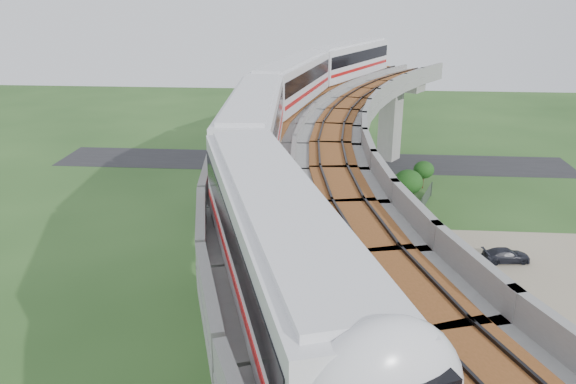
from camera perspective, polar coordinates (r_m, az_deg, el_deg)
name	(u,v)px	position (r m, az deg, el deg)	size (l,w,h in m)	color
ground	(295,290)	(39.00, 0.70, -9.90)	(160.00, 160.00, 0.00)	#27471C
dirt_lot	(513,314)	(39.05, 21.89, -11.45)	(18.00, 26.00, 0.04)	gray
asphalt_road	(312,162)	(66.65, 2.42, 3.11)	(60.00, 8.00, 0.03)	#232326
viaduct	(357,165)	(35.32, 7.00, 2.74)	(19.58, 73.98, 11.40)	#99968E
metro_train	(306,101)	(37.96, 1.83, 9.18)	(12.30, 61.22, 3.64)	silver
fence	(440,286)	(39.31, 15.22, -9.17)	(3.87, 38.73, 1.50)	#2D382D
tree_0	(424,170)	(58.82, 13.63, 2.21)	(2.09, 2.09, 2.87)	#382314
tree_1	(408,182)	(54.05, 12.12, 1.00)	(2.75, 2.75, 3.37)	#382314
tree_2	(393,200)	(48.35, 10.60, -0.81)	(2.51, 2.51, 3.59)	#382314
tree_3	(380,218)	(44.59, 9.37, -2.65)	(3.00, 3.00, 3.73)	#382314
tree_4	(385,254)	(39.86, 9.78, -6.22)	(2.03, 2.03, 2.89)	#382314
tree_5	(390,293)	(35.21, 10.29, -10.05)	(1.87, 1.87, 2.82)	#382314
tree_6	(430,340)	(31.76, 14.20, -14.34)	(1.95, 1.95, 2.70)	#382314
car_white	(516,330)	(36.43, 22.16, -12.89)	(1.25, 3.10, 1.05)	white
car_red	(539,357)	(34.48, 24.14, -15.08)	(1.27, 3.66, 1.20)	#B01E10
car_dark	(506,255)	(45.44, 21.28, -6.01)	(1.44, 3.54, 1.03)	black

